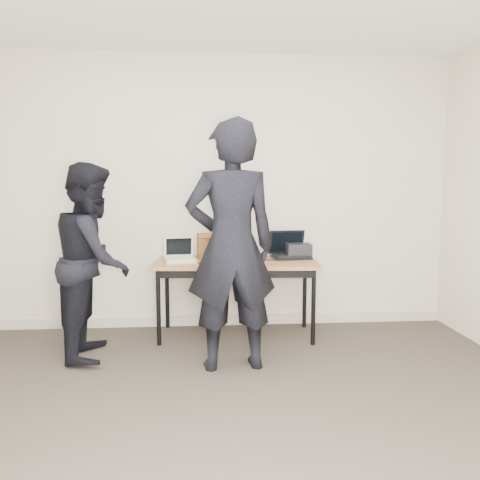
{
  "coord_description": "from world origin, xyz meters",
  "views": [
    {
      "loc": [
        -0.2,
        -2.43,
        1.42
      ],
      "look_at": [
        0.1,
        1.6,
        0.95
      ],
      "focal_mm": 35.0,
      "sensor_mm": 36.0,
      "label": 1
    }
  ],
  "objects": [
    {
      "name": "laptop_beige",
      "position": [
        -0.44,
        1.89,
        0.76
      ],
      "size": [
        0.32,
        0.31,
        0.22
      ],
      "rotation": [
        0.0,
        0.0,
        0.17
      ],
      "color": "beige",
      "rests_on": "desk"
    },
    {
      "name": "cables",
      "position": [
        0.04,
        1.86,
        0.72
      ],
      "size": [
        1.02,
        0.49,
        0.01
      ],
      "rotation": [
        0.0,
        0.0,
        0.14
      ],
      "color": "black",
      "rests_on": "desk"
    },
    {
      "name": "desk",
      "position": [
        0.08,
        1.87,
        0.66
      ],
      "size": [
        1.54,
        0.75,
        0.72
      ],
      "rotation": [
        0.0,
        0.0,
        -0.07
      ],
      "color": "#8E5E36",
      "rests_on": "ground"
    },
    {
      "name": "room",
      "position": [
        0.0,
        0.0,
        1.35
      ],
      "size": [
        4.6,
        4.6,
        2.8
      ],
      "color": "#3A322C",
      "rests_on": "ground"
    },
    {
      "name": "laptop_center",
      "position": [
        0.07,
        1.88,
        0.77
      ],
      "size": [
        0.31,
        0.3,
        0.23
      ],
      "rotation": [
        0.0,
        0.0,
        -0.04
      ],
      "color": "black",
      "rests_on": "desk"
    },
    {
      "name": "baseboard",
      "position": [
        0.0,
        2.23,
        0.05
      ],
      "size": [
        4.5,
        0.03,
        0.1
      ],
      "primitive_type": "cube",
      "color": "#B7AD97",
      "rests_on": "ground"
    },
    {
      "name": "tissue",
      "position": [
        -0.07,
        2.1,
        1.0
      ],
      "size": [
        0.14,
        0.11,
        0.08
      ],
      "primitive_type": "ellipsoid",
      "rotation": [
        0.0,
        0.0,
        -0.1
      ],
      "color": "white",
      "rests_on": "leather_satchel"
    },
    {
      "name": "person_typist",
      "position": [
        -0.01,
        1.11,
        0.96
      ],
      "size": [
        0.75,
        0.54,
        1.92
      ],
      "primitive_type": "imported",
      "rotation": [
        0.0,
        0.0,
        3.26
      ],
      "color": "black",
      "rests_on": "ground"
    },
    {
      "name": "laptop_right",
      "position": [
        0.62,
        2.05,
        0.78
      ],
      "size": [
        0.39,
        0.38,
        0.26
      ],
      "rotation": [
        0.0,
        0.0,
        0.11
      ],
      "color": "black",
      "rests_on": "desk"
    },
    {
      "name": "leather_satchel",
      "position": [
        -0.1,
        2.1,
        0.85
      ],
      "size": [
        0.38,
        0.21,
        0.25
      ],
      "rotation": [
        0.0,
        0.0,
        0.1
      ],
      "color": "brown",
      "rests_on": "desk"
    },
    {
      "name": "power_brick",
      "position": [
        -0.14,
        1.7,
        0.74
      ],
      "size": [
        0.09,
        0.06,
        0.03
      ],
      "primitive_type": "cube",
      "rotation": [
        0.0,
        0.0,
        -0.1
      ],
      "color": "black",
      "rests_on": "desk"
    },
    {
      "name": "person_observer",
      "position": [
        -1.14,
        1.48,
        0.8
      ],
      "size": [
        0.66,
        0.82,
        1.61
      ],
      "primitive_type": "imported",
      "rotation": [
        0.0,
        0.0,
        1.64
      ],
      "color": "black",
      "rests_on": "ground"
    },
    {
      "name": "equipment_box",
      "position": [
        0.71,
        2.06,
        0.79
      ],
      "size": [
        0.23,
        0.2,
        0.13
      ],
      "primitive_type": "cube",
      "rotation": [
        0.0,
        0.0,
        0.0
      ],
      "color": "black",
      "rests_on": "desk"
    }
  ]
}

